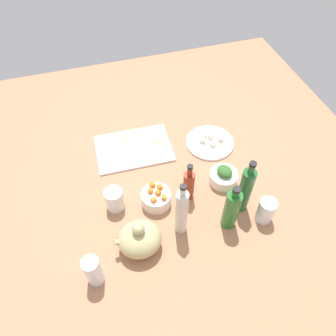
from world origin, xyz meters
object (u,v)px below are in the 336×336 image
at_px(teapot, 140,239).
at_px(drinking_glass_2, 266,210).
at_px(plate_tofu, 210,143).
at_px(cutting_board, 134,148).
at_px(bottle_1, 245,190).
at_px(bottle_0, 231,209).
at_px(drinking_glass_0, 115,199).
at_px(drinking_glass_1, 93,271).
at_px(bottle_3, 182,212).
at_px(bottle_2, 189,185).
at_px(bowl_carrots, 156,198).
at_px(bowl_greens, 223,178).

height_order(teapot, drinking_glass_2, teapot).
bearing_deg(plate_tofu, cutting_board, -11.11).
relative_size(plate_tofu, bottle_1, 0.83).
height_order(bottle_0, bottle_1, bottle_1).
height_order(drinking_glass_0, drinking_glass_1, drinking_glass_1).
xyz_separation_m(drinking_glass_0, drinking_glass_1, (0.12, 0.28, 0.02)).
distance_m(cutting_board, bottle_3, 0.49).
height_order(plate_tofu, bottle_2, bottle_2).
bearing_deg(bottle_0, bowl_carrots, -35.39).
bearing_deg(plate_tofu, bowl_carrots, 36.89).
xyz_separation_m(bottle_0, drinking_glass_1, (0.53, 0.07, -0.03)).
bearing_deg(bottle_1, bottle_3, 6.05).
bearing_deg(drinking_glass_1, drinking_glass_0, -113.96).
xyz_separation_m(bowl_greens, drinking_glass_0, (0.47, -0.01, 0.02)).
bearing_deg(drinking_glass_2, bottle_3, -8.32).
bearing_deg(bowl_greens, plate_tofu, -97.31).
height_order(plate_tofu, teapot, teapot).
relative_size(bowl_greens, drinking_glass_0, 1.21).
relative_size(bowl_carrots, bottle_0, 0.53).
distance_m(bottle_0, bottle_1, 0.10).
bearing_deg(bottle_3, drinking_glass_1, 16.47).
bearing_deg(teapot, bowl_greens, -154.97).
height_order(teapot, bottle_3, bottle_3).
bearing_deg(teapot, bottle_2, -145.99).
xyz_separation_m(bottle_2, drinking_glass_0, (0.30, -0.04, -0.03)).
bearing_deg(drinking_glass_0, bottle_3, 141.51).
bearing_deg(bottle_2, bottle_3, 60.88).
xyz_separation_m(bottle_1, bottle_3, (0.27, 0.03, 0.01)).
relative_size(bowl_carrots, drinking_glass_0, 1.22).
bearing_deg(drinking_glass_2, plate_tofu, -83.25).
distance_m(bottle_0, drinking_glass_2, 0.15).
distance_m(bowl_greens, bowl_carrots, 0.31).
bearing_deg(bottle_3, drinking_glass_2, 171.68).
height_order(cutting_board, bottle_2, bottle_2).
xyz_separation_m(cutting_board, bottle_3, (-0.08, 0.47, 0.12)).
xyz_separation_m(drinking_glass_1, drinking_glass_2, (-0.68, -0.05, -0.01)).
bearing_deg(bottle_3, teapot, 8.79).
bearing_deg(bowl_carrots, bowl_greens, -175.67).
bearing_deg(plate_tofu, bottle_0, 77.91).
height_order(bowl_greens, teapot, teapot).
bearing_deg(bottle_2, bowl_greens, -170.45).
distance_m(bowl_greens, drinking_glass_2, 0.23).
relative_size(teapot, drinking_glass_2, 1.62).
bearing_deg(bottle_2, cutting_board, -64.36).
distance_m(bowl_carrots, bottle_3, 0.18).
height_order(bottle_0, drinking_glass_0, bottle_0).
distance_m(cutting_board, bowl_greens, 0.45).
height_order(bottle_1, drinking_glass_0, bottle_1).
xyz_separation_m(cutting_board, teapot, (0.09, 0.49, 0.05)).
xyz_separation_m(bottle_0, drinking_glass_2, (-0.14, 0.02, -0.05)).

